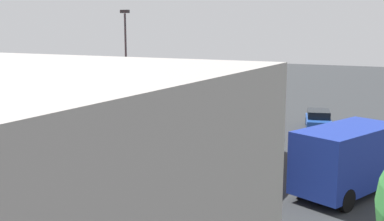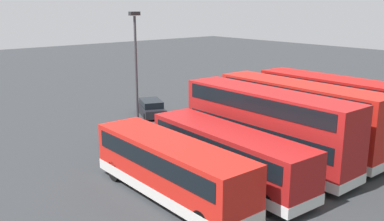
{
  "view_description": "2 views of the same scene",
  "coord_description": "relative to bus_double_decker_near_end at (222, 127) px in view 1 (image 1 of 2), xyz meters",
  "views": [
    {
      "loc": [
        -16.96,
        32.33,
        7.6
      ],
      "look_at": [
        -1.31,
        2.45,
        1.71
      ],
      "focal_mm": 43.76,
      "sensor_mm": 36.0,
      "label": 1
    },
    {
      "loc": [
        19.25,
        25.8,
        9.52
      ],
      "look_at": [
        -1.7,
        1.01,
        1.38
      ],
      "focal_mm": 39.99,
      "sensor_mm": 36.0,
      "label": 2
    }
  ],
  "objects": [
    {
      "name": "bus_single_deck_fifth",
      "position": [
        14.29,
        -0.15,
        -0.83
      ],
      "size": [
        2.73,
        10.28,
        2.95
      ],
      "color": "red",
      "rests_on": "ground"
    },
    {
      "name": "car_hatchback_silver",
      "position": [
        5.75,
        -14.18,
        -1.75
      ],
      "size": [
        3.32,
        4.7,
        1.43
      ],
      "color": "black",
      "rests_on": "ground"
    },
    {
      "name": "car_small_green",
      "position": [
        -2.09,
        -13.55,
        -1.75
      ],
      "size": [
        2.82,
        4.37,
        1.43
      ],
      "color": "#1E479E",
      "rests_on": "ground"
    },
    {
      "name": "lamp_post_tall",
      "position": [
        11.46,
        -7.43,
        2.77
      ],
      "size": [
        0.7,
        0.3,
        9.04
      ],
      "color": "#38383D",
      "rests_on": "ground"
    },
    {
      "name": "bus_double_decker_second",
      "position": [
        3.6,
        -0.38,
        0.0
      ],
      "size": [
        2.77,
        11.98,
        4.55
      ],
      "color": "red",
      "rests_on": "ground"
    },
    {
      "name": "tree_midleft",
      "position": [
        -3.08,
        11.93,
        1.73
      ],
      "size": [
        3.81,
        3.81,
        6.1
      ],
      "color": "#4C3823",
      "rests_on": "ground"
    },
    {
      "name": "bus_double_decker_third",
      "position": [
        7.1,
        -0.12,
        0.0
      ],
      "size": [
        2.69,
        11.68,
        4.55
      ],
      "color": "#A51919",
      "rests_on": "ground"
    },
    {
      "name": "ground_plane",
      "position": [
        7.09,
        -10.05,
        -2.45
      ],
      "size": [
        140.0,
        140.0,
        0.0
      ],
      "primitive_type": "plane",
      "color": "#2D3033"
    },
    {
      "name": "waste_bin_yellow",
      "position": [
        12.59,
        -9.94,
        -1.97
      ],
      "size": [
        0.6,
        0.6,
        0.95
      ],
      "primitive_type": "cylinder",
      "color": "#333338",
      "rests_on": "ground"
    },
    {
      "name": "bus_double_decker_near_end",
      "position": [
        0.0,
        0.0,
        0.0
      ],
      "size": [
        2.67,
        11.53,
        4.55
      ],
      "color": "#B71411",
      "rests_on": "ground"
    },
    {
      "name": "bus_single_deck_fourth",
      "position": [
        10.73,
        0.29,
        -0.83
      ],
      "size": [
        3.11,
        10.85,
        2.95
      ],
      "color": "#A51919",
      "rests_on": "ground"
    },
    {
      "name": "box_truck_blue",
      "position": [
        -6.83,
        -0.14,
        -0.74
      ],
      "size": [
        5.05,
        7.9,
        3.2
      ],
      "color": "navy",
      "rests_on": "ground"
    }
  ]
}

